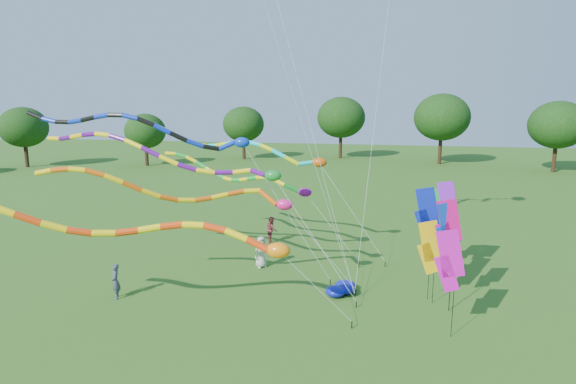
% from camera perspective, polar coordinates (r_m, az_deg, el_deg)
% --- Properties ---
extents(ground, '(160.00, 160.00, 0.00)m').
position_cam_1_polar(ground, '(19.49, -0.55, -16.73)').
color(ground, '#255B18').
rests_on(ground, ground).
extents(tree_ring, '(119.27, 119.06, 8.85)m').
position_cam_1_polar(tree_ring, '(15.68, 12.86, -3.41)').
color(tree_ring, '#382314').
rests_on(tree_ring, ground).
extents(tube_kite_red, '(14.62, 3.72, 6.28)m').
position_cam_1_polar(tube_kite_red, '(19.24, -15.08, -4.58)').
color(tube_kite_red, black).
rests_on(tube_kite_red, ground).
extents(tube_kite_orange, '(13.05, 3.98, 6.84)m').
position_cam_1_polar(tube_kite_orange, '(21.43, -10.95, -0.03)').
color(tube_kite_orange, black).
rests_on(tube_kite_orange, ground).
extents(tube_kite_purple, '(15.34, 1.40, 8.15)m').
position_cam_1_polar(tube_kite_purple, '(22.70, -13.09, 3.98)').
color(tube_kite_purple, black).
rests_on(tube_kite_purple, ground).
extents(tube_kite_blue, '(14.42, 2.08, 9.02)m').
position_cam_1_polar(tube_kite_blue, '(23.55, -15.18, 6.97)').
color(tube_kite_blue, black).
rests_on(tube_kite_blue, ground).
extents(tube_kite_cyan, '(13.97, 1.99, 8.09)m').
position_cam_1_polar(tube_kite_cyan, '(27.53, -4.30, 5.04)').
color(tube_kite_cyan, black).
rests_on(tube_kite_cyan, ground).
extents(tube_kite_green, '(12.02, 2.73, 6.36)m').
position_cam_1_polar(tube_kite_green, '(28.06, -4.44, 1.63)').
color(tube_kite_green, black).
rests_on(tube_kite_green, ground).
extents(banner_pole_green, '(1.16, 0.20, 4.55)m').
position_cam_1_polar(banner_pole_green, '(26.02, 17.03, -2.30)').
color(banner_pole_green, black).
rests_on(banner_pole_green, ground).
extents(banner_pole_violet, '(1.13, 0.42, 5.08)m').
position_cam_1_polar(banner_pole_violet, '(25.36, 18.33, -1.52)').
color(banner_pole_violet, black).
rests_on(banner_pole_violet, ground).
extents(banner_pole_blue_b, '(1.14, 0.41, 4.90)m').
position_cam_1_polar(banner_pole_blue_b, '(21.43, 18.48, -4.26)').
color(banner_pole_blue_b, black).
rests_on(banner_pole_blue_b, ground).
extents(banner_pole_magenta_b, '(1.16, 0.08, 4.99)m').
position_cam_1_polar(banner_pole_magenta_b, '(21.37, 18.47, -4.04)').
color(banner_pole_magenta_b, black).
rests_on(banner_pole_magenta_b, ground).
extents(banner_pole_blue_a, '(1.15, 0.36, 5.25)m').
position_cam_1_polar(banner_pole_blue_a, '(22.37, 16.13, -2.58)').
color(banner_pole_blue_a, black).
rests_on(banner_pole_blue_a, ground).
extents(banner_pole_orange, '(1.16, 0.16, 3.86)m').
position_cam_1_polar(banner_pole_orange, '(22.26, 16.45, -6.33)').
color(banner_pole_orange, black).
rests_on(banner_pole_orange, ground).
extents(banner_pole_magenta_a, '(1.16, 0.22, 4.31)m').
position_cam_1_polar(banner_pole_magenta_a, '(19.30, 18.56, -7.76)').
color(banner_pole_magenta_a, black).
rests_on(banner_pole_magenta_a, ground).
extents(blue_nylon_heap, '(1.68, 1.05, 0.50)m').
position_cam_1_polar(blue_nylon_heap, '(23.26, 6.69, -11.43)').
color(blue_nylon_heap, '#0D16A9').
rests_on(blue_nylon_heap, ground).
extents(person_a, '(1.00, 0.96, 1.73)m').
position_cam_1_polar(person_a, '(26.39, -3.18, -7.10)').
color(person_a, '#BABAA8').
rests_on(person_a, ground).
extents(person_b, '(0.63, 0.71, 1.64)m').
position_cam_1_polar(person_b, '(23.80, -19.76, -9.94)').
color(person_b, '#3E4358').
rests_on(person_b, ground).
extents(person_c, '(0.87, 0.98, 1.68)m').
position_cam_1_polar(person_c, '(30.77, -1.94, -4.49)').
color(person_c, maroon).
rests_on(person_c, ground).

